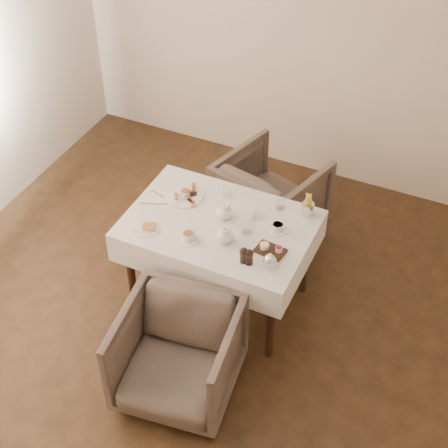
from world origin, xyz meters
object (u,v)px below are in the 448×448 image
Objects in this scene: table at (219,235)px; armchair_far at (271,196)px; teapot_centre at (224,211)px; armchair_near at (178,355)px; breakfast_plate at (185,195)px.

table is 0.95m from armchair_far.
teapot_centre is (-0.03, -0.84, 0.47)m from armchair_far.
armchair_near is 2.64× the size of breakfast_plate.
breakfast_plate is at bearing 79.15° from armchair_far.
teapot_centre is (0.36, -0.10, 0.05)m from breakfast_plate.
teapot_centre is at bearing 88.49° from armchair_near.
table is 1.70× the size of armchair_far.
armchair_far is at bearing 62.45° from breakfast_plate.
teapot_centre reaches higher than table.
table is 8.21× the size of teapot_centre.
teapot_centre reaches higher than armchair_near.
breakfast_plate is (-0.45, 1.00, 0.42)m from armchair_near.
armchair_near is 1.75m from armchair_far.
teapot_centre is at bearing 80.07° from table.
breakfast_plate is 0.38m from teapot_centre.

